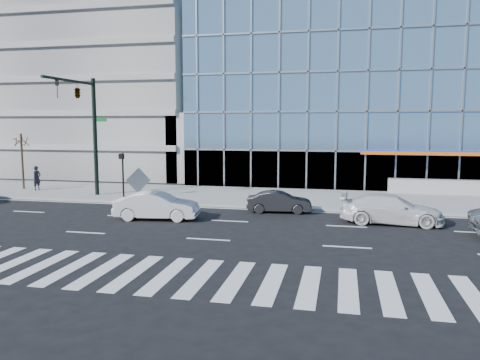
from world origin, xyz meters
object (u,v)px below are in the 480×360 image
object	(u,v)px
street_tree_near	(21,141)
tilted_panel	(138,180)
traffic_signal	(83,107)
ped_signal_post	(122,168)
white_suv	(391,209)
white_sedan	(157,206)
pedestrian	(37,178)
dark_sedan	(279,202)

from	to	relation	value
street_tree_near	tilted_panel	distance (m)	9.88
traffic_signal	ped_signal_post	bearing A→B (deg)	8.52
traffic_signal	white_suv	world-z (taller)	traffic_signal
white_sedan	pedestrian	bearing A→B (deg)	52.11
street_tree_near	white_sedan	xyz separation A→B (m)	(14.09, -7.87, -3.04)
white_sedan	tilted_panel	distance (m)	8.98
white_suv	dark_sedan	xyz separation A→B (m)	(-6.00, 1.79, -0.13)
traffic_signal	pedestrian	world-z (taller)	traffic_signal
street_tree_near	pedestrian	size ratio (longest dim) A/B	2.34
white_sedan	pedestrian	distance (m)	14.64
white_suv	tilted_panel	size ratio (longest dim) A/B	3.94
traffic_signal	white_sedan	distance (m)	10.20
street_tree_near	white_suv	distance (m)	27.14
ped_signal_post	dark_sedan	world-z (taller)	ped_signal_post
dark_sedan	white_sedan	bearing A→B (deg)	112.88
street_tree_near	pedestrian	distance (m)	3.14
street_tree_near	dark_sedan	bearing A→B (deg)	-12.55
ped_signal_post	white_suv	bearing A→B (deg)	-12.58
tilted_panel	street_tree_near	bearing A→B (deg)	136.26
traffic_signal	street_tree_near	xyz separation A→B (m)	(-7.00, 2.93, -2.39)
ped_signal_post	tilted_panel	xyz separation A→B (m)	(-0.01, 2.39, -1.07)
traffic_signal	white_suv	distance (m)	20.25
traffic_signal	street_tree_near	bearing A→B (deg)	157.29
traffic_signal	white_sedan	size ratio (longest dim) A/B	1.79
traffic_signal	white_sedan	bearing A→B (deg)	-34.89
traffic_signal	tilted_panel	xyz separation A→B (m)	(2.49, 2.77, -5.10)
ped_signal_post	pedestrian	distance (m)	8.36
street_tree_near	tilted_panel	xyz separation A→B (m)	(9.49, -0.17, -2.71)
traffic_signal	street_tree_near	size ratio (longest dim) A/B	1.89
traffic_signal	dark_sedan	xyz separation A→B (m)	(13.22, -1.57, -5.56)
tilted_panel	white_suv	bearing A→B (deg)	-62.86
traffic_signal	pedestrian	xyz separation A→B (m)	(-5.51, 2.51, -5.11)
ped_signal_post	white_suv	world-z (taller)	ped_signal_post
pedestrian	traffic_signal	bearing A→B (deg)	-101.88
dark_sedan	tilted_panel	bearing A→B (deg)	62.09
white_sedan	dark_sedan	xyz separation A→B (m)	(6.13, 3.37, -0.13)
white_sedan	dark_sedan	distance (m)	7.00
white_sedan	traffic_signal	bearing A→B (deg)	47.82
white_sedan	tilted_panel	size ratio (longest dim) A/B	3.43
white_suv	pedestrian	size ratio (longest dim) A/B	2.84
tilted_panel	dark_sedan	bearing A→B (deg)	-64.75
tilted_panel	white_sedan	bearing A→B (deg)	-101.95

